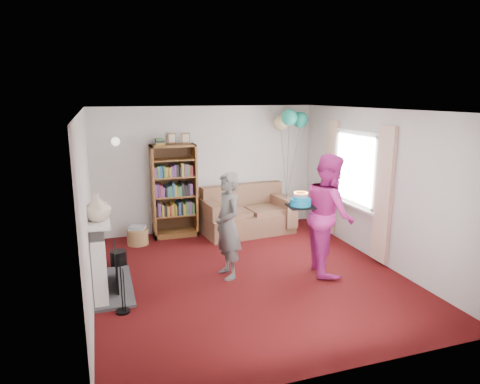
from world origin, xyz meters
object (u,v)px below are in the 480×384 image
object	(u,v)px
bookcase	(174,191)
birthday_cake	(301,202)
person_magenta	(329,214)
sofa	(246,215)
person_striped	(228,226)

from	to	relation	value
bookcase	birthday_cake	bearing A→B (deg)	-60.58
bookcase	person_magenta	world-z (taller)	bookcase
sofa	person_magenta	size ratio (longest dim) A/B	0.94
sofa	person_striped	distance (m)	2.27
person_striped	sofa	bearing A→B (deg)	147.88
person_striped	person_magenta	world-z (taller)	person_magenta
bookcase	person_striped	size ratio (longest dim) A/B	1.24
sofa	bookcase	bearing A→B (deg)	165.27
person_striped	birthday_cake	world-z (taller)	person_striped
birthday_cake	sofa	bearing A→B (deg)	90.88
person_magenta	sofa	bearing A→B (deg)	27.33
person_striped	person_magenta	xyz separation A→B (m)	(1.53, -0.29, 0.12)
birthday_cake	bookcase	bearing A→B (deg)	119.42
sofa	person_striped	world-z (taller)	person_striped
bookcase	birthday_cake	size ratio (longest dim) A/B	5.44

